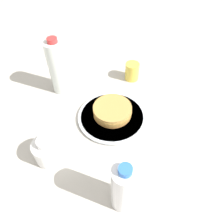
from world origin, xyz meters
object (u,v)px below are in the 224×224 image
object	(u,v)px
pancake_stack	(112,111)
juice_glass	(132,71)
water_bottle_mid	(124,188)
cream_jug	(48,150)
water_bottle_near	(58,67)
plate	(112,116)

from	to	relation	value
pancake_stack	juice_glass	world-z (taller)	juice_glass
water_bottle_mid	pancake_stack	bearing A→B (deg)	149.21
juice_glass	cream_jug	xyz separation A→B (m)	(0.17, -0.50, 0.00)
water_bottle_near	pancake_stack	bearing A→B (deg)	17.72
juice_glass	water_bottle_mid	xyz separation A→B (m)	(0.43, -0.39, 0.05)
pancake_stack	cream_jug	distance (m)	0.28
pancake_stack	water_bottle_mid	world-z (taller)	water_bottle_mid
pancake_stack	water_bottle_near	size ratio (longest dim) A/B	0.62
plate	pancake_stack	size ratio (longest dim) A/B	1.75
pancake_stack	water_bottle_near	world-z (taller)	water_bottle_near
pancake_stack	water_bottle_near	bearing A→B (deg)	-162.28
plate	pancake_stack	world-z (taller)	pancake_stack
juice_glass	water_bottle_mid	world-z (taller)	water_bottle_mid
plate	juice_glass	bearing A→B (deg)	123.32
pancake_stack	water_bottle_mid	distance (m)	0.34
pancake_stack	juice_glass	distance (m)	0.26
water_bottle_near	water_bottle_mid	size ratio (longest dim) A/B	1.22
cream_jug	water_bottle_mid	size ratio (longest dim) A/B	0.49
juice_glass	water_bottle_mid	bearing A→B (deg)	-42.11
water_bottle_mid	cream_jug	bearing A→B (deg)	-157.51
water_bottle_near	plate	bearing A→B (deg)	16.35
plate	cream_jug	xyz separation A→B (m)	(0.02, -0.28, 0.04)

